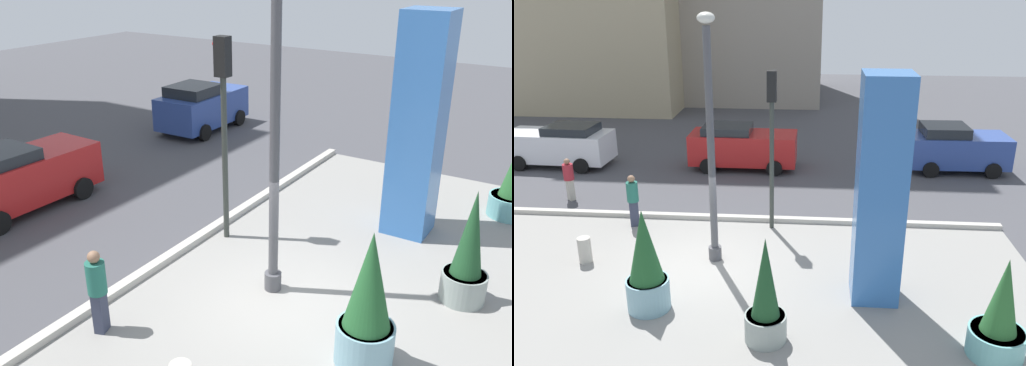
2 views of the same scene
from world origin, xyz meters
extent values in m
plane|color=#47474C|center=(0.00, 4.00, 0.00)|extent=(60.00, 60.00, 0.00)
cube|color=gray|center=(0.00, -2.00, 0.00)|extent=(18.00, 10.00, 0.02)
cube|color=#B7B2A8|center=(0.00, 3.12, 0.08)|extent=(18.00, 0.24, 0.16)
cylinder|color=#4C4C51|center=(0.31, 0.43, 0.20)|extent=(0.36, 0.36, 0.40)
cylinder|color=#4C4C51|center=(0.31, 0.43, 3.18)|extent=(0.20, 0.20, 6.37)
ellipsoid|color=silver|center=(0.31, 0.43, 6.55)|extent=(0.44, 0.44, 0.28)
cube|color=#3870BC|center=(4.55, -1.09, 2.76)|extent=(1.12, 1.12, 5.53)
cylinder|color=gray|center=(2.05, -3.07, 0.32)|extent=(0.92, 0.92, 0.64)
cylinder|color=#382819|center=(2.05, -3.07, 0.62)|extent=(0.84, 0.84, 0.04)
cone|color=#1E4C28|center=(2.05, -3.07, 1.55)|extent=(0.62, 0.62, 1.82)
cylinder|color=#7AA8B7|center=(-0.83, -2.09, 0.39)|extent=(1.02, 1.02, 0.79)
cylinder|color=#382819|center=(-0.83, -2.09, 0.77)|extent=(0.94, 0.94, 0.04)
cone|color=#235B2D|center=(-0.83, -2.09, 1.68)|extent=(0.82, 0.82, 1.78)
cylinder|color=#6BB2B2|center=(6.87, -3.18, 0.30)|extent=(1.17, 1.17, 0.61)
cylinder|color=#382819|center=(6.87, -3.18, 0.59)|extent=(1.08, 1.08, 0.04)
cone|color=#2D6B33|center=(6.87, -3.18, 1.43)|extent=(0.73, 0.73, 1.65)
cylinder|color=#B2ADA3|center=(-3.27, -0.02, 0.38)|extent=(0.36, 0.36, 0.75)
cylinder|color=#333833|center=(1.73, 2.64, 2.04)|extent=(0.14, 0.14, 4.08)
cube|color=black|center=(1.73, 2.64, 4.53)|extent=(0.28, 0.32, 0.90)
sphere|color=red|center=(1.73, 2.81, 4.80)|extent=(0.18, 0.18, 0.18)
cube|color=#2D4793|center=(8.93, 8.89, 0.90)|extent=(4.01, 1.99, 1.25)
cube|color=#1E2328|center=(8.34, 8.87, 1.72)|extent=(1.82, 1.71, 0.41)
cylinder|color=black|center=(10.14, 9.86, 0.32)|extent=(0.65, 0.24, 0.64)
cylinder|color=black|center=(10.18, 7.97, 0.32)|extent=(0.65, 0.24, 0.64)
cylinder|color=black|center=(7.68, 9.81, 0.32)|extent=(0.65, 0.24, 0.64)
cylinder|color=black|center=(7.72, 7.91, 0.32)|extent=(0.65, 0.24, 0.64)
cube|color=red|center=(0.09, 8.48, 0.89)|extent=(4.43, 1.81, 1.25)
cube|color=#1E2328|center=(-0.57, 8.49, 1.68)|extent=(2.00, 1.57, 0.32)
cylinder|color=black|center=(1.47, 9.33, 0.32)|extent=(0.64, 0.23, 0.64)
cylinder|color=black|center=(1.45, 7.58, 0.32)|extent=(0.64, 0.23, 0.64)
cylinder|color=black|center=(-1.26, 9.37, 0.32)|extent=(0.64, 0.23, 0.64)
cylinder|color=black|center=(-1.29, 7.62, 0.32)|extent=(0.64, 0.23, 0.64)
cube|color=silver|center=(-7.79, 8.19, 0.87)|extent=(4.49, 1.98, 1.19)
cube|color=#1E2328|center=(-7.13, 8.16, 1.63)|extent=(2.05, 1.66, 0.33)
cylinder|color=black|center=(-9.20, 7.35, 0.32)|extent=(0.65, 0.25, 0.64)
cylinder|color=black|center=(-9.12, 9.14, 0.32)|extent=(0.65, 0.25, 0.64)
cylinder|color=black|center=(-6.47, 7.23, 0.32)|extent=(0.65, 0.25, 0.64)
cylinder|color=black|center=(-6.39, 9.02, 0.32)|extent=(0.65, 0.25, 0.64)
cube|color=#B2AD9E|center=(-5.66, 4.42, 0.38)|extent=(0.34, 0.34, 0.77)
cylinder|color=maroon|center=(-5.66, 4.42, 1.06)|extent=(0.51, 0.51, 0.58)
sphere|color=#8C664C|center=(-5.66, 4.42, 1.45)|extent=(0.21, 0.21, 0.21)
cube|color=#33384C|center=(-2.66, 2.44, 0.43)|extent=(0.33, 0.28, 0.85)
cylinder|color=#236656|center=(-2.66, 2.44, 1.17)|extent=(0.46, 0.46, 0.64)
sphere|color=#8C664C|center=(-2.66, 2.44, 1.61)|extent=(0.23, 0.23, 0.23)
camera|label=1|loc=(-8.45, -4.71, 6.64)|focal=39.02mm
camera|label=2|loc=(2.94, -12.74, 7.29)|focal=37.36mm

